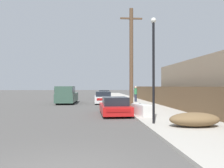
# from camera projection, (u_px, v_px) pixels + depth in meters

# --- Properties ---
(sidewalk_curb) EXTENTS (4.20, 63.00, 0.12)m
(sidewalk_curb) POSITION_uv_depth(u_px,v_px,m) (129.00, 101.00, 28.29)
(sidewalk_curb) COLOR #ADA89E
(sidewalk_curb) RESTS_ON ground
(discarded_fridge) EXTENTS (1.02, 1.84, 0.72)m
(discarded_fridge) POSITION_uv_depth(u_px,v_px,m) (141.00, 110.00, 13.48)
(discarded_fridge) COLOR silver
(discarded_fridge) RESTS_ON sidewalk_curb
(parked_sports_car_red) EXTENTS (1.94, 4.22, 1.22)m
(parked_sports_car_red) POSITION_uv_depth(u_px,v_px,m) (115.00, 107.00, 14.67)
(parked_sports_car_red) COLOR red
(parked_sports_car_red) RESTS_ON ground
(car_parked_mid) EXTENTS (1.88, 4.47, 1.33)m
(car_parked_mid) POSITION_uv_depth(u_px,v_px,m) (103.00, 98.00, 24.59)
(car_parked_mid) COLOR silver
(car_parked_mid) RESTS_ON ground
(car_parked_far) EXTENTS (1.91, 4.34, 1.29)m
(car_parked_far) POSITION_uv_depth(u_px,v_px,m) (104.00, 94.00, 35.47)
(car_parked_far) COLOR black
(car_parked_far) RESTS_ON ground
(pickup_truck) EXTENTS (2.05, 5.59, 1.93)m
(pickup_truck) POSITION_uv_depth(u_px,v_px,m) (67.00, 95.00, 24.29)
(pickup_truck) COLOR #385647
(pickup_truck) RESTS_ON ground
(utility_pole) EXTENTS (1.80, 0.30, 8.12)m
(utility_pole) POSITION_uv_depth(u_px,v_px,m) (131.00, 57.00, 17.62)
(utility_pole) COLOR brown
(utility_pole) RESTS_ON sidewalk_curb
(street_lamp) EXTENTS (0.26, 0.26, 5.16)m
(street_lamp) POSITION_uv_depth(u_px,v_px,m) (154.00, 63.00, 10.64)
(street_lamp) COLOR black
(street_lamp) RESTS_ON sidewalk_curb
(brush_pile) EXTENTS (2.29, 1.26, 0.63)m
(brush_pile) POSITION_uv_depth(u_px,v_px,m) (194.00, 119.00, 9.79)
(brush_pile) COLOR brown
(brush_pile) RESTS_ON sidewalk_curb
(wooden_fence) EXTENTS (0.08, 30.68, 1.78)m
(wooden_fence) POSITION_uv_depth(u_px,v_px,m) (164.00, 96.00, 20.24)
(wooden_fence) COLOR brown
(wooden_fence) RESTS_ON sidewalk_curb
(pedestrian) EXTENTS (0.34, 0.34, 1.82)m
(pedestrian) POSITION_uv_depth(u_px,v_px,m) (136.00, 94.00, 25.67)
(pedestrian) COLOR #282D42
(pedestrian) RESTS_ON sidewalk_curb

